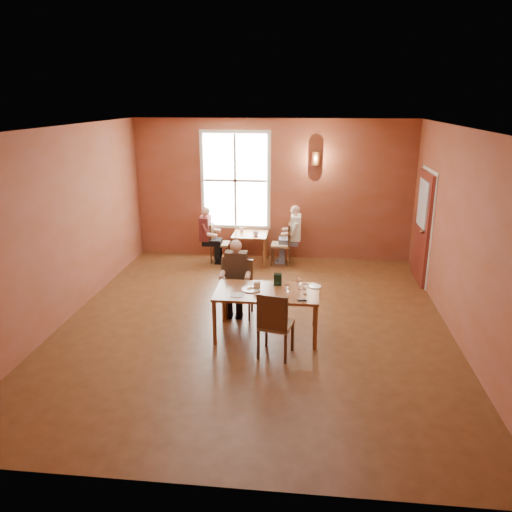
# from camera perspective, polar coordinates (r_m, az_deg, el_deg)

# --- Properties ---
(ground) EXTENTS (6.00, 7.00, 0.01)m
(ground) POSITION_cam_1_polar(r_m,az_deg,el_deg) (7.96, -0.16, -7.66)
(ground) COLOR brown
(ground) RESTS_ON ground
(wall_back) EXTENTS (6.00, 0.04, 3.00)m
(wall_back) POSITION_cam_1_polar(r_m,az_deg,el_deg) (10.85, 1.89, 7.55)
(wall_back) COLOR brown
(wall_back) RESTS_ON ground
(wall_front) EXTENTS (6.00, 0.04, 3.00)m
(wall_front) POSITION_cam_1_polar(r_m,az_deg,el_deg) (4.19, -5.52, -9.44)
(wall_front) COLOR brown
(wall_front) RESTS_ON ground
(wall_left) EXTENTS (0.04, 7.00, 3.00)m
(wall_left) POSITION_cam_1_polar(r_m,az_deg,el_deg) (8.31, -21.22, 3.22)
(wall_left) COLOR brown
(wall_left) RESTS_ON ground
(wall_right) EXTENTS (0.04, 7.00, 3.00)m
(wall_right) POSITION_cam_1_polar(r_m,az_deg,el_deg) (7.72, 22.57, 2.01)
(wall_right) COLOR brown
(wall_right) RESTS_ON ground
(ceiling) EXTENTS (6.00, 7.00, 0.04)m
(ceiling) POSITION_cam_1_polar(r_m,az_deg,el_deg) (7.20, -0.18, 14.45)
(ceiling) COLOR white
(ceiling) RESTS_ON wall_back
(window) EXTENTS (1.36, 0.10, 1.96)m
(window) POSITION_cam_1_polar(r_m,az_deg,el_deg) (10.85, -2.38, 8.62)
(window) COLOR white
(window) RESTS_ON wall_back
(door) EXTENTS (0.12, 1.04, 2.10)m
(door) POSITION_cam_1_polar(r_m,az_deg,el_deg) (9.97, 18.44, 3.09)
(door) COLOR maroon
(door) RESTS_ON ground
(wall_sconce) EXTENTS (0.16, 0.16, 0.28)m
(wall_sconce) POSITION_cam_1_polar(r_m,az_deg,el_deg) (10.62, 6.83, 11.03)
(wall_sconce) COLOR brown
(wall_sconce) RESTS_ON wall_back
(main_table) EXTENTS (1.51, 0.85, 0.71)m
(main_table) POSITION_cam_1_polar(r_m,az_deg,el_deg) (7.44, 1.24, -6.54)
(main_table) COLOR brown
(main_table) RESTS_ON ground
(chair_diner_main) EXTENTS (0.40, 0.40, 0.91)m
(chair_diner_main) POSITION_cam_1_polar(r_m,az_deg,el_deg) (8.05, -1.91, -3.85)
(chair_diner_main) COLOR brown
(chair_diner_main) RESTS_ON ground
(diner_main) EXTENTS (0.47, 0.47, 1.18)m
(diner_main) POSITION_cam_1_polar(r_m,az_deg,el_deg) (7.97, -1.95, -3.03)
(diner_main) COLOR #32251D
(diner_main) RESTS_ON ground
(chair_empty) EXTENTS (0.50, 0.50, 0.95)m
(chair_empty) POSITION_cam_1_polar(r_m,az_deg,el_deg) (6.84, 2.29, -7.70)
(chair_empty) COLOR #3E1E0F
(chair_empty) RESTS_ON ground
(plate_food) EXTENTS (0.31, 0.31, 0.03)m
(plate_food) POSITION_cam_1_polar(r_m,az_deg,el_deg) (7.33, -0.61, -3.79)
(plate_food) COLOR white
(plate_food) RESTS_ON main_table
(sandwich) EXTENTS (0.09, 0.09, 0.10)m
(sandwich) POSITION_cam_1_polar(r_m,az_deg,el_deg) (7.33, 0.11, -3.49)
(sandwich) COLOR tan
(sandwich) RESTS_ON main_table
(goblet_a) EXTENTS (0.10, 0.10, 0.18)m
(goblet_a) POSITION_cam_1_polar(r_m,az_deg,el_deg) (7.37, 4.96, -3.10)
(goblet_a) COLOR white
(goblet_a) RESTS_ON main_table
(goblet_b) EXTENTS (0.09, 0.09, 0.18)m
(goblet_b) POSITION_cam_1_polar(r_m,az_deg,el_deg) (7.17, 5.69, -3.77)
(goblet_b) COLOR white
(goblet_b) RESTS_ON main_table
(goblet_c) EXTENTS (0.09, 0.09, 0.19)m
(goblet_c) POSITION_cam_1_polar(r_m,az_deg,el_deg) (7.07, 3.56, -3.96)
(goblet_c) COLOR white
(goblet_c) RESTS_ON main_table
(menu_stand) EXTENTS (0.12, 0.06, 0.20)m
(menu_stand) POSITION_cam_1_polar(r_m,az_deg,el_deg) (7.47, 2.50, -2.71)
(menu_stand) COLOR black
(menu_stand) RESTS_ON main_table
(knife) EXTENTS (0.19, 0.07, 0.00)m
(knife) POSITION_cam_1_polar(r_m,az_deg,el_deg) (7.08, 0.72, -4.71)
(knife) COLOR silver
(knife) RESTS_ON main_table
(napkin) EXTENTS (0.19, 0.19, 0.01)m
(napkin) POSITION_cam_1_polar(r_m,az_deg,el_deg) (7.16, -2.17, -4.45)
(napkin) COLOR white
(napkin) RESTS_ON main_table
(side_plate) EXTENTS (0.23, 0.23, 0.01)m
(side_plate) POSITION_cam_1_polar(r_m,az_deg,el_deg) (7.50, 6.77, -3.48)
(side_plate) COLOR white
(side_plate) RESTS_ON main_table
(sunglasses) EXTENTS (0.13, 0.06, 0.02)m
(sunglasses) POSITION_cam_1_polar(r_m,az_deg,el_deg) (6.98, 5.27, -5.06)
(sunglasses) COLOR black
(sunglasses) RESTS_ON main_table
(second_table) EXTENTS (0.73, 0.73, 0.64)m
(second_table) POSITION_cam_1_polar(r_m,az_deg,el_deg) (10.68, -0.66, 0.89)
(second_table) COLOR brown
(second_table) RESTS_ON ground
(chair_diner_white) EXTENTS (0.39, 0.39, 0.89)m
(chair_diner_white) POSITION_cam_1_polar(r_m,az_deg,el_deg) (10.59, 2.84, 1.41)
(chair_diner_white) COLOR #563519
(chair_diner_white) RESTS_ON ground
(diner_white) EXTENTS (0.49, 0.49, 1.22)m
(diner_white) POSITION_cam_1_polar(r_m,az_deg,el_deg) (10.54, 3.01, 2.27)
(diner_white) COLOR silver
(diner_white) RESTS_ON ground
(chair_diner_maroon) EXTENTS (0.37, 0.37, 0.84)m
(chair_diner_maroon) POSITION_cam_1_polar(r_m,az_deg,el_deg) (10.75, -4.10, 1.51)
(chair_diner_maroon) COLOR #412113
(chair_diner_maroon) RESTS_ON ground
(diner_maroon) EXTENTS (0.47, 0.47, 1.18)m
(diner_maroon) POSITION_cam_1_polar(r_m,az_deg,el_deg) (10.71, -4.28, 2.37)
(diner_maroon) COLOR #51181D
(diner_maroon) RESTS_ON ground
(cup_a) EXTENTS (0.15, 0.15, 0.09)m
(cup_a) POSITION_cam_1_polar(r_m,az_deg,el_deg) (10.45, -0.05, 2.60)
(cup_a) COLOR silver
(cup_a) RESTS_ON second_table
(cup_b) EXTENTS (0.12, 0.12, 0.09)m
(cup_b) POSITION_cam_1_polar(r_m,az_deg,el_deg) (10.76, -1.66, 3.04)
(cup_b) COLOR silver
(cup_b) RESTS_ON second_table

